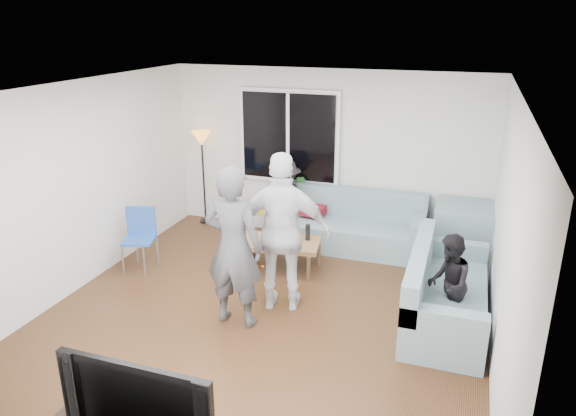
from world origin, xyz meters
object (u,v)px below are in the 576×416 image
at_px(side_chair, 139,241).
at_px(television, 145,396).
at_px(coffee_table, 279,254).
at_px(spectator_right, 448,284).
at_px(player_left, 234,247).
at_px(player_right, 283,233).
at_px(sofa_right_section, 448,286).
at_px(sofa_back_section, 346,221).
at_px(spectator_back, 286,200).
at_px(floor_lamp, 204,178).

xyz_separation_m(side_chair, television, (2.15, -3.10, 0.35)).
height_order(coffee_table, spectator_right, spectator_right).
xyz_separation_m(coffee_table, player_left, (0.01, -1.49, 0.73)).
distance_m(player_left, player_right, 0.64).
xyz_separation_m(coffee_table, player_right, (0.41, -0.99, 0.75)).
height_order(spectator_right, television, spectator_right).
relative_size(sofa_right_section, television, 1.69).
bearing_deg(spectator_right, side_chair, -99.33).
relative_size(spectator_right, television, 0.95).
bearing_deg(television, spectator_right, 56.31).
bearing_deg(side_chair, sofa_right_section, -18.27).
bearing_deg(sofa_back_section, coffee_table, -125.53).
bearing_deg(spectator_back, coffee_table, -78.38).
relative_size(sofa_back_section, spectator_right, 2.04).
height_order(spectator_back, television, spectator_back).
bearing_deg(floor_lamp, spectator_right, -27.88).
xyz_separation_m(coffee_table, spectator_back, (-0.26, 1.03, 0.43)).
height_order(player_right, television, player_right).
bearing_deg(floor_lamp, sofa_back_section, -6.11).
bearing_deg(spectator_back, sofa_back_section, -4.15).
distance_m(sofa_back_section, spectator_right, 2.45).
height_order(player_left, spectator_right, player_left).
bearing_deg(player_left, sofa_back_section, -104.52).
height_order(side_chair, spectator_right, spectator_right).
height_order(sofa_back_section, player_left, player_left).
height_order(player_left, television, player_left).
xyz_separation_m(floor_lamp, television, (2.15, -5.04, 0.00)).
relative_size(sofa_back_section, player_left, 1.24).
relative_size(floor_lamp, player_right, 0.82).
distance_m(sofa_back_section, floor_lamp, 2.54).
xyz_separation_m(sofa_right_section, floor_lamp, (-4.07, 1.94, 0.36)).
xyz_separation_m(sofa_right_section, television, (-1.92, -3.10, 0.36)).
distance_m(floor_lamp, spectator_right, 4.61).
height_order(side_chair, player_left, player_left).
bearing_deg(sofa_right_section, player_right, 99.78).
relative_size(spectator_right, spectator_back, 0.89).
bearing_deg(sofa_back_section, sofa_right_section, -46.81).
bearing_deg(coffee_table, floor_lamp, 144.80).
relative_size(floor_lamp, spectator_right, 1.38).
height_order(sofa_right_section, side_chair, side_chair).
bearing_deg(sofa_right_section, spectator_right, -180.00).
distance_m(sofa_right_section, side_chair, 4.07).
bearing_deg(floor_lamp, television, -66.92).
height_order(sofa_back_section, sofa_right_section, same).
distance_m(side_chair, spectator_right, 4.08).
bearing_deg(player_left, side_chair, -23.16).
xyz_separation_m(sofa_right_section, spectator_back, (-2.53, 1.70, 0.21)).
bearing_deg(side_chair, player_left, -42.74).
relative_size(coffee_table, television, 0.93).
distance_m(coffee_table, spectator_right, 2.47).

